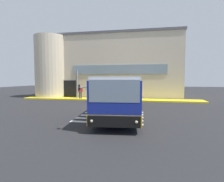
{
  "coord_description": "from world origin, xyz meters",
  "views": [
    {
      "loc": [
        4.14,
        -15.59,
        2.58
      ],
      "look_at": [
        1.41,
        -0.62,
        1.5
      ],
      "focal_mm": 27.16,
      "sensor_mm": 36.0,
      "label": 1
    }
  ],
  "objects_px": {
    "entry_support_column": "(77,84)",
    "bus_main_foreground": "(119,95)",
    "safety_bollard_yellow": "(135,98)",
    "passenger_near_column": "(80,91)",
    "passenger_by_doorway": "(92,91)"
  },
  "relations": [
    {
      "from": "passenger_near_column",
      "to": "safety_bollard_yellow",
      "type": "xyz_separation_m",
      "value": [
        6.85,
        -0.88,
        -0.66
      ]
    },
    {
      "from": "entry_support_column",
      "to": "passenger_by_doorway",
      "type": "bearing_deg",
      "value": -6.14
    },
    {
      "from": "safety_bollard_yellow",
      "to": "entry_support_column",
      "type": "bearing_deg",
      "value": 166.75
    },
    {
      "from": "entry_support_column",
      "to": "bus_main_foreground",
      "type": "xyz_separation_m",
      "value": [
        6.68,
        -8.04,
        -0.59
      ]
    },
    {
      "from": "passenger_near_column",
      "to": "passenger_by_doorway",
      "type": "xyz_separation_m",
      "value": [
        1.27,
        0.7,
        -0.03
      ]
    },
    {
      "from": "bus_main_foreground",
      "to": "passenger_near_column",
      "type": "height_order",
      "value": "bus_main_foreground"
    },
    {
      "from": "bus_main_foreground",
      "to": "safety_bollard_yellow",
      "type": "xyz_separation_m",
      "value": [
        0.96,
        6.24,
        -0.88
      ]
    },
    {
      "from": "passenger_by_doorway",
      "to": "passenger_near_column",
      "type": "bearing_deg",
      "value": -151.17
    },
    {
      "from": "entry_support_column",
      "to": "passenger_near_column",
      "type": "xyz_separation_m",
      "value": [
        0.79,
        -0.92,
        -0.81
      ]
    },
    {
      "from": "passenger_by_doorway",
      "to": "bus_main_foreground",
      "type": "bearing_deg",
      "value": -59.45
    },
    {
      "from": "bus_main_foreground",
      "to": "entry_support_column",
      "type": "bearing_deg",
      "value": 129.72
    },
    {
      "from": "entry_support_column",
      "to": "bus_main_foreground",
      "type": "bearing_deg",
      "value": -50.28
    },
    {
      "from": "passenger_near_column",
      "to": "bus_main_foreground",
      "type": "bearing_deg",
      "value": -50.4
    },
    {
      "from": "passenger_near_column",
      "to": "passenger_by_doorway",
      "type": "bearing_deg",
      "value": 28.83
    },
    {
      "from": "passenger_near_column",
      "to": "safety_bollard_yellow",
      "type": "relative_size",
      "value": 1.86
    }
  ]
}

